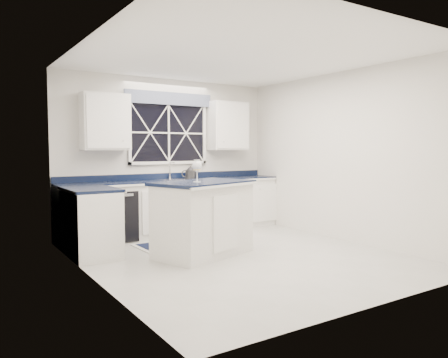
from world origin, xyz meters
TOP-DOWN VIEW (x-y plane):
  - ground at (0.00, 0.00)m, footprint 4.50×4.50m
  - back_wall at (0.00, 2.25)m, footprint 4.00×0.10m
  - base_cabinets at (-0.33, 1.78)m, footprint 3.99×1.60m
  - countertop at (0.00, 1.95)m, footprint 3.98×0.64m
  - dishwasher at (-1.10, 1.95)m, footprint 0.60×0.58m
  - window at (0.00, 2.20)m, footprint 1.65×0.09m
  - upper_cabinets at (0.00, 2.08)m, footprint 3.10×0.34m
  - faucet at (0.00, 2.14)m, footprint 0.05×0.20m
  - island at (-0.38, 0.35)m, footprint 1.56×1.21m
  - rug at (-0.45, 1.13)m, footprint 1.15×0.73m
  - kettle at (0.34, 2.04)m, footprint 0.30×0.25m
  - wine_glass at (-0.53, 0.25)m, footprint 0.13×0.13m
  - soap_bottle at (0.35, 2.13)m, footprint 0.12×0.12m

SIDE VIEW (x-z plane):
  - ground at x=0.00m, z-range 0.00..0.00m
  - rug at x=-0.45m, z-range 0.00..0.02m
  - dishwasher at x=-1.10m, z-range 0.00..0.82m
  - base_cabinets at x=-0.33m, z-range 0.00..0.90m
  - island at x=-0.38m, z-range 0.00..1.03m
  - countertop at x=0.00m, z-range 0.90..0.94m
  - soap_bottle at x=0.35m, z-range 0.94..1.14m
  - kettle at x=0.34m, z-range 0.93..1.15m
  - faucet at x=0.00m, z-range 0.95..1.25m
  - wine_glass at x=-0.53m, z-range 1.08..1.39m
  - back_wall at x=0.00m, z-range 0.00..2.70m
  - window at x=0.00m, z-range 1.20..2.46m
  - upper_cabinets at x=0.00m, z-range 1.45..2.35m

